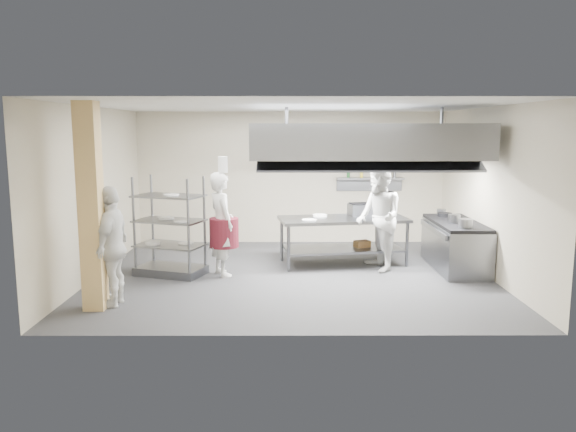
{
  "coord_description": "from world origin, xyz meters",
  "views": [
    {
      "loc": [
        -0.1,
        -9.85,
        2.61
      ],
      "look_at": [
        -0.08,
        0.2,
        1.05
      ],
      "focal_mm": 35.0,
      "sensor_mm": 36.0,
      "label": 1
    }
  ],
  "objects_px": {
    "island": "(343,241)",
    "cooking_range": "(455,246)",
    "griddle": "(361,210)",
    "pass_rack": "(170,226)",
    "chef_line": "(379,218)",
    "stockpot": "(454,219)",
    "chef_head": "(222,224)",
    "chef_plating": "(112,246)"
  },
  "relations": [
    {
      "from": "chef_plating",
      "to": "pass_rack",
      "type": "bearing_deg",
      "value": 166.53
    },
    {
      "from": "stockpot",
      "to": "island",
      "type": "bearing_deg",
      "value": 165.24
    },
    {
      "from": "pass_rack",
      "to": "chef_head",
      "type": "bearing_deg",
      "value": 16.84
    },
    {
      "from": "island",
      "to": "chef_plating",
      "type": "bearing_deg",
      "value": -153.93
    },
    {
      "from": "pass_rack",
      "to": "chef_head",
      "type": "distance_m",
      "value": 0.94
    },
    {
      "from": "stockpot",
      "to": "chef_plating",
      "type": "bearing_deg",
      "value": -160.11
    },
    {
      "from": "chef_line",
      "to": "stockpot",
      "type": "distance_m",
      "value": 1.39
    },
    {
      "from": "griddle",
      "to": "stockpot",
      "type": "bearing_deg",
      "value": -40.13
    },
    {
      "from": "cooking_range",
      "to": "griddle",
      "type": "distance_m",
      "value": 1.93
    },
    {
      "from": "pass_rack",
      "to": "stockpot",
      "type": "height_order",
      "value": "pass_rack"
    },
    {
      "from": "chef_line",
      "to": "island",
      "type": "bearing_deg",
      "value": -143.29
    },
    {
      "from": "island",
      "to": "griddle",
      "type": "relative_size",
      "value": 5.39
    },
    {
      "from": "pass_rack",
      "to": "chef_line",
      "type": "distance_m",
      "value": 3.81
    },
    {
      "from": "pass_rack",
      "to": "chef_line",
      "type": "height_order",
      "value": "chef_line"
    },
    {
      "from": "chef_line",
      "to": "stockpot",
      "type": "relative_size",
      "value": 8.91
    },
    {
      "from": "cooking_range",
      "to": "chef_head",
      "type": "xyz_separation_m",
      "value": [
        -4.34,
        -0.48,
        0.51
      ]
    },
    {
      "from": "chef_line",
      "to": "chef_plating",
      "type": "bearing_deg",
      "value": -76.86
    },
    {
      "from": "island",
      "to": "cooking_range",
      "type": "height_order",
      "value": "island"
    },
    {
      "from": "island",
      "to": "stockpot",
      "type": "height_order",
      "value": "stockpot"
    },
    {
      "from": "island",
      "to": "cooking_range",
      "type": "distance_m",
      "value": 2.12
    },
    {
      "from": "pass_rack",
      "to": "chef_head",
      "type": "xyz_separation_m",
      "value": [
        0.93,
        -0.04,
        0.04
      ]
    },
    {
      "from": "island",
      "to": "chef_line",
      "type": "height_order",
      "value": "chef_line"
    },
    {
      "from": "pass_rack",
      "to": "griddle",
      "type": "height_order",
      "value": "pass_rack"
    },
    {
      "from": "island",
      "to": "chef_line",
      "type": "xyz_separation_m",
      "value": [
        0.6,
        -0.52,
        0.53
      ]
    },
    {
      "from": "pass_rack",
      "to": "griddle",
      "type": "xyz_separation_m",
      "value": [
        3.57,
        1.13,
        0.13
      ]
    },
    {
      "from": "chef_line",
      "to": "griddle",
      "type": "bearing_deg",
      "value": -177.18
    },
    {
      "from": "griddle",
      "to": "cooking_range",
      "type": "bearing_deg",
      "value": -34.94
    },
    {
      "from": "chef_head",
      "to": "chef_plating",
      "type": "distance_m",
      "value": 2.23
    },
    {
      "from": "cooking_range",
      "to": "chef_line",
      "type": "relative_size",
      "value": 1.01
    },
    {
      "from": "pass_rack",
      "to": "stockpot",
      "type": "relative_size",
      "value": 8.03
    },
    {
      "from": "stockpot",
      "to": "chef_line",
      "type": "bearing_deg",
      "value": 179.63
    },
    {
      "from": "cooking_range",
      "to": "island",
      "type": "bearing_deg",
      "value": 169.58
    },
    {
      "from": "chef_line",
      "to": "chef_plating",
      "type": "height_order",
      "value": "chef_line"
    },
    {
      "from": "chef_line",
      "to": "cooking_range",
      "type": "bearing_deg",
      "value": 82.59
    },
    {
      "from": "chef_head",
      "to": "chef_line",
      "type": "distance_m",
      "value": 2.88
    },
    {
      "from": "chef_plating",
      "to": "griddle",
      "type": "bearing_deg",
      "value": 127.54
    },
    {
      "from": "island",
      "to": "chef_line",
      "type": "relative_size",
      "value": 1.24
    },
    {
      "from": "cooking_range",
      "to": "griddle",
      "type": "height_order",
      "value": "griddle"
    },
    {
      "from": "pass_rack",
      "to": "chef_plating",
      "type": "distance_m",
      "value": 1.82
    },
    {
      "from": "chef_head",
      "to": "chef_plating",
      "type": "height_order",
      "value": "chef_head"
    },
    {
      "from": "chef_head",
      "to": "stockpot",
      "type": "xyz_separation_m",
      "value": [
        4.26,
        0.34,
        0.04
      ]
    },
    {
      "from": "pass_rack",
      "to": "griddle",
      "type": "bearing_deg",
      "value": 36.72
    }
  ]
}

